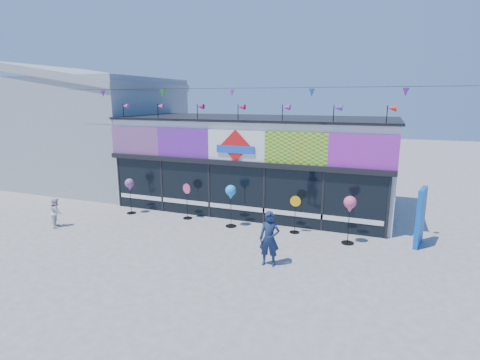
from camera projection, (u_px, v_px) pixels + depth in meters
The scene contains 11 objects.
ground at pixel (198, 251), 12.38m from camera, with size 80.00×80.00×0.00m, color slate.
kite_shop at pixel (256, 162), 17.36m from camera, with size 16.00×5.70×5.31m.
neighbour_building at pixel (98, 129), 21.57m from camera, with size 8.18×7.20×6.87m.
blue_sign at pixel (420, 217), 12.62m from camera, with size 0.38×1.01×2.01m.
spinner_0 at pixel (130, 186), 16.13m from camera, with size 0.39×0.39×1.56m.
spinner_1 at pixel (187, 200), 15.52m from camera, with size 0.41×0.38×1.49m.
spinner_2 at pixel (231, 193), 14.43m from camera, with size 0.42×0.42×1.67m.
spinner_3 at pixel (295, 213), 13.88m from camera, with size 0.40×0.36×1.42m.
spinner_4 at pixel (350, 206), 12.71m from camera, with size 0.43×0.43×1.70m.
adult_man at pixel (269, 239), 11.14m from camera, with size 0.61×0.40×1.67m, color #162345.
child at pixel (57, 212), 14.60m from camera, with size 0.56×0.32×1.16m, color silver.
Camera 1 is at (5.44, -10.33, 4.94)m, focal length 28.00 mm.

